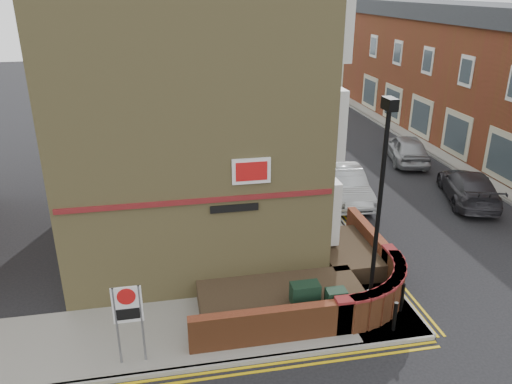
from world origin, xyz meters
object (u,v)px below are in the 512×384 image
at_px(zone_sign, 128,311).
at_px(lamppost, 379,213).
at_px(utility_cabinet_large, 305,302).
at_px(silver_car_near, 345,184).

bearing_deg(zone_sign, lamppost, 6.07).
height_order(lamppost, zone_sign, lamppost).
xyz_separation_m(lamppost, zone_sign, (-6.60, -0.70, -1.70)).
bearing_deg(zone_sign, utility_cabinet_large, 9.69).
height_order(lamppost, utility_cabinet_large, lamppost).
xyz_separation_m(utility_cabinet_large, zone_sign, (-4.70, -0.80, 0.92)).
bearing_deg(lamppost, silver_car_near, 74.25).
bearing_deg(silver_car_near, utility_cabinet_large, -112.78).
xyz_separation_m(utility_cabinet_large, silver_car_near, (4.27, 8.32, 0.01)).
distance_m(lamppost, utility_cabinet_large, 3.24).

